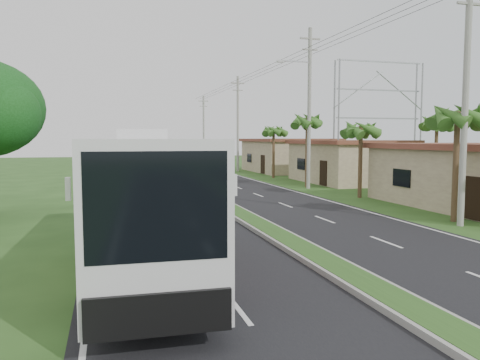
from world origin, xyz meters
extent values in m
plane|color=#28491A|center=(0.00, 0.00, 0.00)|extent=(180.00, 180.00, 0.00)
cube|color=black|center=(0.00, 20.00, 0.01)|extent=(14.00, 160.00, 0.02)
cube|color=gray|center=(0.00, 20.00, 0.10)|extent=(1.20, 160.00, 0.17)
cube|color=#28491A|center=(0.00, 20.00, 0.18)|extent=(0.95, 160.00, 0.02)
cube|color=silver|center=(-6.70, 20.00, 0.00)|extent=(0.12, 160.00, 0.01)
cube|color=silver|center=(6.70, 20.00, 0.00)|extent=(0.12, 160.00, 0.01)
cube|color=#9B8469|center=(14.00, 22.00, 1.68)|extent=(7.00, 10.00, 3.35)
cube|color=brown|center=(14.00, 22.00, 3.51)|extent=(7.60, 10.60, 0.32)
cube|color=#9B8469|center=(14.00, 36.00, 1.75)|extent=(8.00, 11.00, 3.50)
cube|color=brown|center=(14.00, 36.00, 3.66)|extent=(8.60, 11.60, 0.32)
cylinder|color=#473321|center=(9.00, 3.00, 2.50)|extent=(0.26, 0.26, 5.00)
cylinder|color=#473321|center=(9.40, 12.00, 2.30)|extent=(0.26, 0.26, 4.60)
cylinder|color=#473321|center=(8.80, 19.00, 2.70)|extent=(0.26, 0.26, 5.40)
cylinder|color=#473321|center=(9.30, 28.00, 2.40)|extent=(0.26, 0.26, 4.80)
cylinder|color=#473321|center=(17.50, 15.00, 2.60)|extent=(0.26, 0.26, 5.20)
sphere|color=#113C10|center=(-10.80, 9.00, 4.90)|extent=(3.40, 3.40, 3.40)
cylinder|color=gray|center=(8.50, 2.00, 5.50)|extent=(0.28, 0.28, 11.00)
cube|color=gray|center=(8.50, 2.00, 9.40)|extent=(1.20, 0.10, 0.10)
cylinder|color=gray|center=(8.50, 18.00, 6.00)|extent=(0.28, 0.28, 12.00)
cube|color=gray|center=(8.50, 18.00, 11.20)|extent=(1.60, 0.12, 0.12)
cube|color=gray|center=(8.50, 18.00, 10.40)|extent=(1.20, 0.10, 0.10)
cube|color=gray|center=(7.30, 18.00, 9.50)|extent=(2.40, 0.10, 0.10)
cylinder|color=gray|center=(8.50, 38.00, 5.50)|extent=(0.28, 0.28, 11.00)
cube|color=gray|center=(8.50, 38.00, 10.20)|extent=(1.60, 0.12, 0.12)
cube|color=gray|center=(8.50, 38.00, 9.40)|extent=(1.20, 0.10, 0.10)
cylinder|color=gray|center=(8.50, 58.00, 5.25)|extent=(0.28, 0.28, 10.50)
cube|color=gray|center=(8.50, 58.00, 9.70)|extent=(1.60, 0.12, 0.12)
cube|color=gray|center=(8.50, 58.00, 8.90)|extent=(1.20, 0.10, 0.10)
cylinder|color=gray|center=(17.00, 29.50, 6.00)|extent=(0.18, 0.18, 12.00)
cylinder|color=gray|center=(27.00, 29.50, 6.00)|extent=(0.18, 0.18, 12.00)
cylinder|color=gray|center=(17.00, 30.50, 6.00)|extent=(0.18, 0.18, 12.00)
cylinder|color=gray|center=(27.00, 30.50, 6.00)|extent=(0.18, 0.18, 12.00)
cube|color=gray|center=(22.00, 30.00, 6.00)|extent=(10.00, 0.14, 0.14)
cube|color=gray|center=(22.00, 30.00, 9.00)|extent=(10.00, 0.14, 0.14)
cube|color=gray|center=(22.00, 30.00, 12.00)|extent=(10.00, 0.14, 0.14)
cube|color=silver|center=(-5.20, -0.71, 2.12)|extent=(3.07, 12.63, 3.29)
cube|color=black|center=(-5.18, -0.08, 2.84)|extent=(3.02, 10.12, 1.32)
cube|color=black|center=(-5.42, -6.92, 2.64)|extent=(2.36, 0.22, 1.84)
cube|color=red|center=(-5.25, -1.97, 1.46)|extent=(2.86, 5.53, 0.57)
cube|color=yellow|center=(-5.19, -0.40, 1.19)|extent=(2.77, 3.23, 0.26)
cube|color=silver|center=(-5.15, 0.54, 3.91)|extent=(1.55, 2.56, 0.29)
cylinder|color=black|center=(-6.52, -4.64, 0.54)|extent=(0.37, 1.10, 1.09)
cylinder|color=black|center=(-4.16, -4.72, 0.54)|extent=(0.37, 1.10, 1.09)
cylinder|color=black|center=(-6.26, 2.67, 0.54)|extent=(0.37, 1.10, 1.09)
cylinder|color=black|center=(-3.90, 2.59, 0.54)|extent=(0.37, 1.10, 1.09)
cube|color=white|center=(-4.79, 56.67, 1.65)|extent=(3.19, 11.02, 3.02)
cube|color=black|center=(-4.76, 57.14, 2.56)|extent=(3.02, 8.20, 1.03)
cube|color=orange|center=(-4.87, 55.73, 1.08)|extent=(2.81, 5.37, 0.33)
cylinder|color=black|center=(-6.17, 52.28, 0.45)|extent=(0.35, 0.93, 0.91)
cylinder|color=black|center=(-4.10, 52.12, 0.45)|extent=(0.35, 0.93, 0.91)
cylinder|color=black|center=(-5.52, 60.76, 0.45)|extent=(0.35, 0.93, 0.91)
cylinder|color=black|center=(-3.45, 60.60, 0.45)|extent=(0.35, 0.93, 0.91)
imported|color=black|center=(-2.00, 7.48, 0.54)|extent=(1.87, 0.84, 1.09)
imported|color=maroon|center=(-2.00, 7.48, 1.51)|extent=(0.78, 0.58, 1.93)
camera|label=1|loc=(-6.20, -14.68, 3.76)|focal=35.00mm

